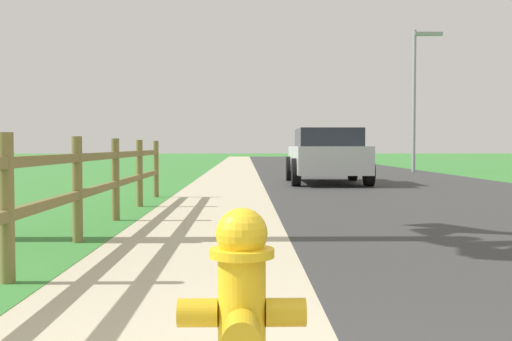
# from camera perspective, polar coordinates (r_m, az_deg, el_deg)

# --- Properties ---
(ground_plane) EXTENTS (120.00, 120.00, 0.00)m
(ground_plane) POSITION_cam_1_polar(r_m,az_deg,el_deg) (26.23, 0.03, -0.03)
(ground_plane) COLOR #398136
(road_asphalt) EXTENTS (7.00, 66.00, 0.01)m
(road_asphalt) POSITION_cam_1_polar(r_m,az_deg,el_deg) (28.51, 7.00, 0.14)
(road_asphalt) COLOR #373737
(road_asphalt) RESTS_ON ground
(curb_concrete) EXTENTS (6.00, 66.00, 0.01)m
(curb_concrete) POSITION_cam_1_polar(r_m,az_deg,el_deg) (28.33, -6.13, 0.13)
(curb_concrete) COLOR #C0B496
(curb_concrete) RESTS_ON ground
(grass_verge) EXTENTS (5.00, 66.00, 0.00)m
(grass_verge) POSITION_cam_1_polar(r_m,az_deg,el_deg) (28.50, -9.13, 0.14)
(grass_verge) COLOR #398136
(grass_verge) RESTS_ON ground
(fire_hydrant) EXTENTS (0.52, 0.43, 0.80)m
(fire_hydrant) POSITION_cam_1_polar(r_m,az_deg,el_deg) (2.57, -1.30, -12.31)
(fire_hydrant) COLOR yellow
(fire_hydrant) RESTS_ON ground
(rail_fence) EXTENTS (0.11, 12.06, 1.15)m
(rail_fence) POSITION_cam_1_polar(r_m,az_deg,el_deg) (6.97, -15.97, -0.99)
(rail_fence) COLOR olive
(rail_fence) RESTS_ON ground
(parked_suv_silver) EXTENTS (2.15, 4.32, 1.52)m
(parked_suv_silver) POSITION_cam_1_polar(r_m,az_deg,el_deg) (17.52, 6.46, 1.41)
(parked_suv_silver) COLOR #B7BABF
(parked_suv_silver) RESTS_ON ground
(street_lamp) EXTENTS (1.17, 0.20, 5.65)m
(street_lamp) POSITION_cam_1_polar(r_m,az_deg,el_deg) (25.97, 14.47, 7.40)
(street_lamp) COLOR gray
(street_lamp) RESTS_ON ground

